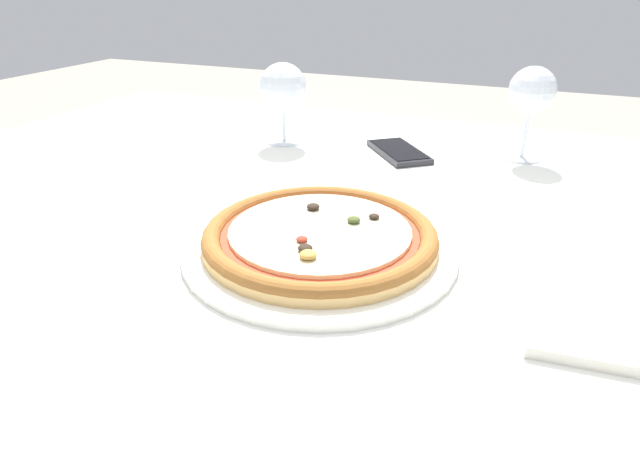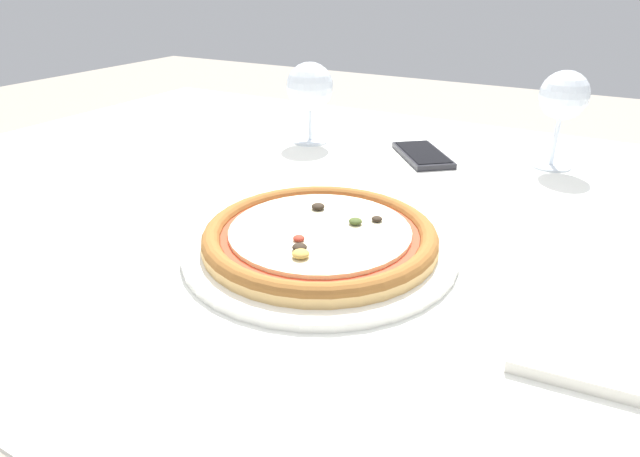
{
  "view_description": "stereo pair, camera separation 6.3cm",
  "coord_description": "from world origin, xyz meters",
  "px_view_note": "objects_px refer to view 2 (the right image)",
  "views": [
    {
      "loc": [
        0.39,
        -0.68,
        1.05
      ],
      "look_at": [
        0.17,
        -0.16,
        0.77
      ],
      "focal_mm": 30.0,
      "sensor_mm": 36.0,
      "label": 1
    },
    {
      "loc": [
        0.44,
        -0.65,
        1.05
      ],
      "look_at": [
        0.17,
        -0.16,
        0.77
      ],
      "focal_mm": 30.0,
      "sensor_mm": 36.0,
      "label": 2
    }
  ],
  "objects_px": {
    "wine_glass_far_left": "(310,88)",
    "cell_phone": "(422,155)",
    "wine_glass_far_right": "(564,98)",
    "pizza_plate": "(320,239)",
    "dining_table": "(277,233)"
  },
  "relations": [
    {
      "from": "wine_glass_far_left",
      "to": "cell_phone",
      "type": "bearing_deg",
      "value": 2.74
    },
    {
      "from": "cell_phone",
      "to": "wine_glass_far_left",
      "type": "bearing_deg",
      "value": -177.26
    },
    {
      "from": "wine_glass_far_left",
      "to": "wine_glass_far_right",
      "type": "bearing_deg",
      "value": 9.58
    },
    {
      "from": "pizza_plate",
      "to": "wine_glass_far_right",
      "type": "xyz_separation_m",
      "value": [
        0.2,
        0.46,
        0.1
      ]
    },
    {
      "from": "pizza_plate",
      "to": "cell_phone",
      "type": "height_order",
      "value": "pizza_plate"
    },
    {
      "from": "wine_glass_far_right",
      "to": "dining_table",
      "type": "bearing_deg",
      "value": -140.12
    },
    {
      "from": "dining_table",
      "to": "wine_glass_far_right",
      "type": "xyz_separation_m",
      "value": [
        0.36,
        0.3,
        0.2
      ]
    },
    {
      "from": "wine_glass_far_left",
      "to": "wine_glass_far_right",
      "type": "distance_m",
      "value": 0.44
    },
    {
      "from": "dining_table",
      "to": "wine_glass_far_left",
      "type": "height_order",
      "value": "wine_glass_far_left"
    },
    {
      "from": "wine_glass_far_right",
      "to": "cell_phone",
      "type": "distance_m",
      "value": 0.24
    },
    {
      "from": "wine_glass_far_right",
      "to": "pizza_plate",
      "type": "bearing_deg",
      "value": -112.94
    },
    {
      "from": "cell_phone",
      "to": "wine_glass_far_right",
      "type": "bearing_deg",
      "value": 16.74
    },
    {
      "from": "wine_glass_far_left",
      "to": "wine_glass_far_right",
      "type": "xyz_separation_m",
      "value": [
        0.43,
        0.07,
        0.01
      ]
    },
    {
      "from": "dining_table",
      "to": "wine_glass_far_right",
      "type": "bearing_deg",
      "value": 39.88
    },
    {
      "from": "wine_glass_far_right",
      "to": "cell_phone",
      "type": "bearing_deg",
      "value": -163.26
    }
  ]
}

